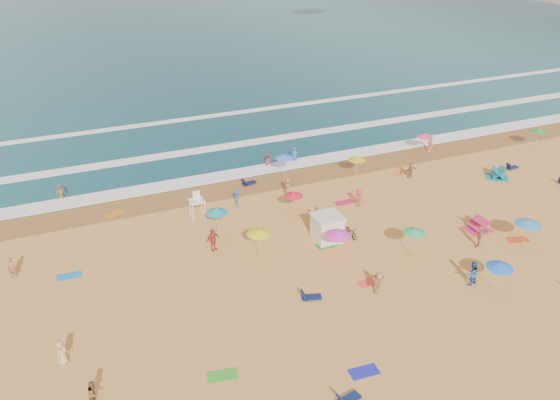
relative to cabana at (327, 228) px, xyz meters
name	(u,v)px	position (x,y,z in m)	size (l,w,h in m)	color
ground	(317,251)	(-1.41, -1.15, -1.00)	(220.00, 220.00, 0.00)	gold
ocean	(136,36)	(-1.41, 82.85, -1.00)	(220.00, 140.00, 0.18)	#0C4756
wet_sand	(260,183)	(-1.41, 11.35, -0.99)	(220.00, 220.00, 0.00)	olive
surf_foam	(231,148)	(-1.41, 20.17, -0.90)	(200.00, 18.70, 0.05)	white
cabana	(327,228)	(0.00, 0.00, 0.00)	(2.00, 2.00, 2.00)	silver
cabana_roof	(328,217)	(0.00, 0.00, 1.06)	(2.20, 2.20, 0.12)	silver
bicycle	(350,231)	(1.90, -0.30, -0.53)	(0.63, 1.81, 0.95)	black
lifeguard_stand	(197,206)	(-8.49, 7.23, 0.05)	(1.20, 1.20, 2.10)	white
beach_umbrellas	(357,210)	(2.47, -0.13, 1.18)	(61.10, 28.05, 0.66)	orange
loungers	(413,256)	(4.75, -4.75, -0.83)	(55.00, 26.88, 0.34)	#102050
towels	(290,266)	(-4.13, -2.29, -0.98)	(37.04, 24.97, 0.03)	#DC591B
popup_tents	(489,195)	(16.09, 0.19, -0.40)	(10.53, 9.05, 1.20)	#C32B5F
beachgoers	(308,213)	(-0.27, 3.04, -0.20)	(41.42, 25.70, 2.08)	#946144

